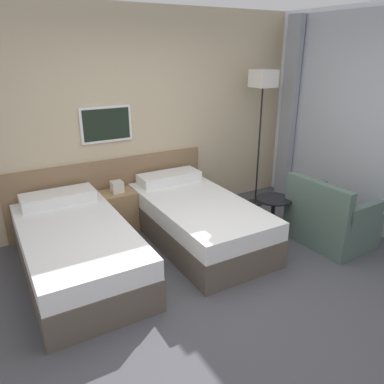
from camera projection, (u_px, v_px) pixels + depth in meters
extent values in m
plane|color=#47474C|center=(229.00, 297.00, 3.53)|extent=(16.00, 16.00, 0.00)
cube|color=#C6B28E|center=(135.00, 119.00, 4.80)|extent=(10.00, 0.06, 2.70)
cube|color=#846647|center=(112.00, 192.00, 4.90)|extent=(2.61, 0.04, 0.88)
cube|color=white|center=(106.00, 124.00, 4.58)|extent=(0.64, 0.03, 0.44)
cube|color=black|center=(107.00, 124.00, 4.57)|extent=(0.58, 0.01, 0.38)
cube|color=#8E939E|center=(289.00, 111.00, 5.57)|extent=(0.10, 0.24, 2.64)
cube|color=brown|center=(79.00, 260.00, 3.84)|extent=(1.02, 1.97, 0.33)
cube|color=white|center=(76.00, 237.00, 3.75)|extent=(1.01, 1.95, 0.20)
cube|color=white|center=(58.00, 198.00, 4.30)|extent=(0.81, 0.34, 0.13)
cube|color=brown|center=(198.00, 229.00, 4.51)|extent=(1.02, 1.97, 0.33)
cube|color=white|center=(198.00, 209.00, 4.41)|extent=(1.01, 1.95, 0.20)
cube|color=white|center=(169.00, 178.00, 4.96)|extent=(0.81, 0.34, 0.13)
cube|color=#9E7A51|center=(119.00, 211.00, 4.77)|extent=(0.41, 0.35, 0.52)
cube|color=silver|center=(117.00, 187.00, 4.65)|extent=(0.14, 0.14, 0.14)
cylinder|color=black|center=(255.00, 202.00, 5.68)|extent=(0.24, 0.24, 0.02)
cylinder|color=black|center=(259.00, 148.00, 5.38)|extent=(0.02, 0.02, 1.69)
cube|color=silver|center=(263.00, 78.00, 5.03)|extent=(0.29, 0.29, 0.23)
cylinder|color=black|center=(271.00, 234.00, 4.73)|extent=(0.28, 0.28, 0.01)
cylinder|color=black|center=(272.00, 217.00, 4.65)|extent=(0.05, 0.05, 0.45)
cylinder|color=black|center=(274.00, 199.00, 4.56)|extent=(0.43, 0.43, 0.02)
cube|color=#4C6056|center=(331.00, 225.00, 4.49)|extent=(0.74, 0.90, 0.43)
cube|color=#4C6056|center=(318.00, 198.00, 4.19)|extent=(0.13, 0.88, 0.38)
cube|color=#4C6056|center=(364.00, 213.00, 4.07)|extent=(0.60, 0.11, 0.18)
cube|color=#4C6056|center=(308.00, 191.00, 4.69)|extent=(0.60, 0.11, 0.18)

